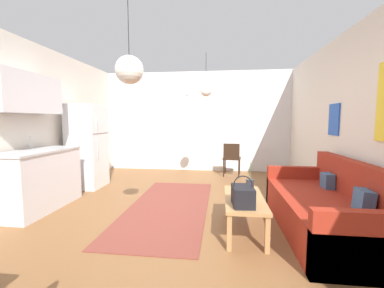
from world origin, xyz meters
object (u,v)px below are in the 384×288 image
at_px(bamboo_vase, 250,186).
at_px(refrigerator, 87,146).
at_px(accent_chair, 232,157).
at_px(coffee_table, 244,202).
at_px(pendant_lamp_near, 129,70).
at_px(couch, 328,210).
at_px(handbag, 243,196).
at_px(pendant_lamp_far, 206,90).

relative_size(bamboo_vase, refrigerator, 0.24).
xyz_separation_m(bamboo_vase, accent_chair, (-0.12, 2.81, -0.05)).
bearing_deg(coffee_table, pendant_lamp_near, -160.29).
bearing_deg(pendant_lamp_near, couch, 13.90).
bearing_deg(coffee_table, handbag, -98.93).
bearing_deg(coffee_table, bamboo_vase, 65.49).
bearing_deg(coffee_table, pendant_lamp_far, 107.66).
relative_size(handbag, pendant_lamp_near, 0.37).
distance_m(couch, accent_chair, 3.07).
xyz_separation_m(bamboo_vase, handbag, (-0.13, -0.47, 0.02)).
xyz_separation_m(bamboo_vase, refrigerator, (-3.06, 1.49, 0.32)).
bearing_deg(couch, coffee_table, -173.61).
bearing_deg(accent_chair, couch, 116.70).
height_order(couch, bamboo_vase, couch).
height_order(couch, refrigerator, refrigerator).
bearing_deg(bamboo_vase, pendant_lamp_near, -154.56).
height_order(couch, pendant_lamp_near, pendant_lamp_near).
bearing_deg(handbag, coffee_table, 81.07).
height_order(handbag, pendant_lamp_far, pendant_lamp_far).
distance_m(handbag, pendant_lamp_near, 1.80).
height_order(coffee_table, pendant_lamp_far, pendant_lamp_far).
xyz_separation_m(refrigerator, pendant_lamp_near, (1.74, -2.12, 1.04)).
height_order(coffee_table, handbag, handbag).
bearing_deg(pendant_lamp_near, refrigerator, 129.30).
bearing_deg(bamboo_vase, handbag, -105.37).
bearing_deg(couch, accent_chair, 110.00).
distance_m(handbag, refrigerator, 3.54).
height_order(coffee_table, bamboo_vase, bamboo_vase).
xyz_separation_m(coffee_table, accent_chair, (-0.03, 2.99, 0.10)).
relative_size(coffee_table, accent_chair, 1.30).
bearing_deg(refrigerator, coffee_table, -29.41).
xyz_separation_m(refrigerator, pendant_lamp_far, (2.38, 0.19, 1.10)).
relative_size(couch, pendant_lamp_near, 2.23).
height_order(accent_chair, pendant_lamp_near, pendant_lamp_near).
relative_size(bamboo_vase, accent_chair, 0.50).
height_order(couch, accent_chair, couch).
height_order(coffee_table, pendant_lamp_near, pendant_lamp_near).
relative_size(couch, refrigerator, 1.23).
relative_size(refrigerator, pendant_lamp_near, 1.82).
relative_size(refrigerator, pendant_lamp_far, 2.01).
height_order(couch, pendant_lamp_far, pendant_lamp_far).
bearing_deg(pendant_lamp_near, handbag, 7.55).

